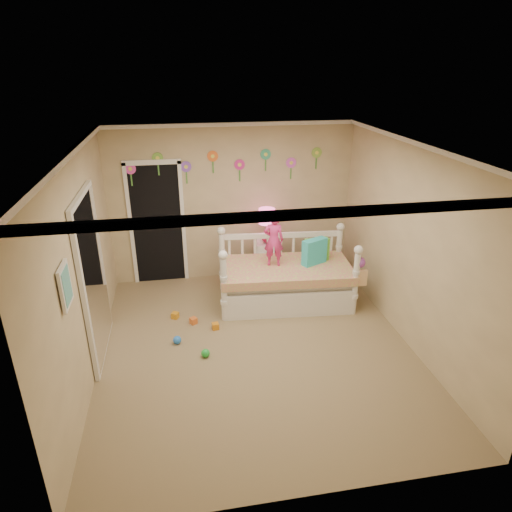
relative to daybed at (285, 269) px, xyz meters
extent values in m
cube|color=#7F684C|center=(-0.66, -1.16, -0.55)|extent=(4.00, 4.50, 0.01)
cube|color=white|center=(-0.66, -1.16, 2.05)|extent=(4.00, 4.50, 0.01)
cube|color=tan|center=(-0.66, 1.09, 0.75)|extent=(4.00, 0.01, 2.60)
cube|color=tan|center=(-2.66, -1.16, 0.75)|extent=(0.01, 4.50, 2.60)
cube|color=tan|center=(1.34, -1.16, 0.75)|extent=(0.01, 4.50, 2.60)
cube|color=#24ABB7|center=(0.44, -0.01, 0.26)|extent=(0.42, 0.30, 0.40)
cube|color=#62C13B|center=(0.52, 0.11, 0.24)|extent=(0.39, 0.19, 0.35)
imported|color=#E53489|center=(-0.18, 0.05, 0.47)|extent=(0.33, 0.25, 0.82)
cube|color=white|center=(-0.15, 0.72, -0.19)|extent=(0.47, 0.39, 0.71)
sphere|color=#D61C55|center=(-0.15, 0.72, 0.24)|extent=(0.16, 0.16, 0.16)
cylinder|color=#D61C55|center=(-0.15, 0.72, 0.41)|extent=(0.02, 0.02, 0.34)
cylinder|color=#FF4C99|center=(-0.15, 0.72, 0.62)|extent=(0.26, 0.26, 0.25)
cube|color=black|center=(-1.91, 1.07, 0.49)|extent=(0.90, 0.04, 2.07)
cube|color=white|center=(-2.62, -0.86, 0.50)|extent=(0.07, 1.30, 2.10)
cube|color=white|center=(-2.63, -2.06, 1.00)|extent=(0.05, 0.34, 0.42)
camera|label=1|loc=(-1.53, -6.03, 2.93)|focal=31.53mm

